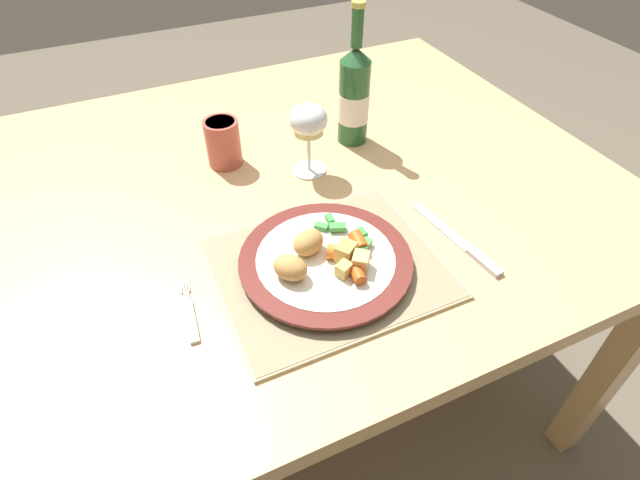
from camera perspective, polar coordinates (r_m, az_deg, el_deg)
name	(u,v)px	position (r m, az deg, el deg)	size (l,w,h in m)	color
ground_plane	(285,387)	(1.54, -3.97, -16.42)	(6.00, 6.00, 0.00)	brown
dining_table	(270,217)	(1.03, -5.71, 2.62)	(1.36, 1.03, 0.74)	tan
placemat	(328,268)	(0.80, 0.89, -3.23)	(0.35, 0.30, 0.01)	#CCB789
dinner_plate	(326,261)	(0.80, 0.64, -2.44)	(0.28, 0.28, 0.02)	silver
breaded_croquettes	(300,254)	(0.77, -2.33, -1.64)	(0.11, 0.10, 0.04)	tan
green_beans_pile	(341,235)	(0.82, 2.36, 0.57)	(0.10, 0.11, 0.02)	green
glazed_carrots	(351,254)	(0.78, 3.51, -1.55)	(0.08, 0.10, 0.02)	#CC5119
fork	(190,316)	(0.77, -14.62, -8.37)	(0.03, 0.12, 0.01)	silver
table_knife	(462,244)	(0.88, 15.95, -0.40)	(0.04, 0.21, 0.01)	silver
wine_glass	(308,124)	(0.96, -1.33, 13.16)	(0.07, 0.07, 0.15)	silver
bottle	(354,96)	(1.07, 3.90, 16.09)	(0.06, 0.06, 0.29)	#23562D
roast_potatoes	(351,259)	(0.77, 3.54, -2.16)	(0.06, 0.07, 0.03)	#DBB256
drinking_cup	(223,142)	(1.03, -11.03, 10.96)	(0.07, 0.07, 0.10)	#B24C42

